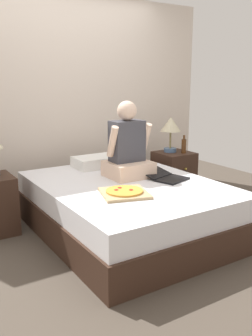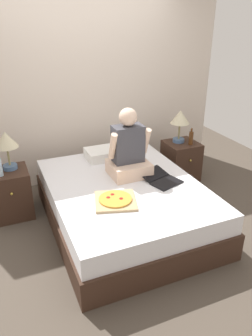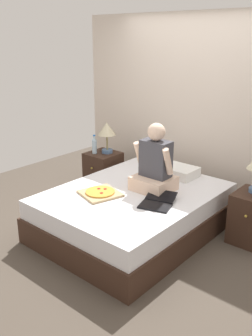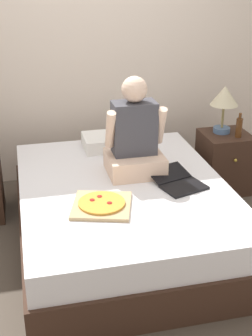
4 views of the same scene
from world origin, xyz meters
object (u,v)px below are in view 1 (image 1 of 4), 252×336
bed (127,207)px  pizza_box (124,193)px  person_seated (128,149)px  nightstand_right (174,174)px  laptop (167,177)px  lamp_on_right_nightstand (171,127)px  beer_bottle (184,146)px

bed → pizza_box: (-0.23, -0.32, 0.28)m
person_seated → nightstand_right: bearing=25.2°
nightstand_right → pizza_box: bearing=-144.2°
laptop → bed: bearing=165.0°
nightstand_right → laptop: bearing=-133.3°
nightstand_right → laptop: (-0.75, -0.79, 0.24)m
lamp_on_right_nightstand → pizza_box: lamp_on_right_nightstand is taller
beer_bottle → laptop: 1.08m
bed → laptop: (0.41, -0.11, 0.28)m
person_seated → laptop: 0.49m
lamp_on_right_nightstand → pizza_box: (-1.36, -1.05, -0.38)m
person_seated → laptop: size_ratio=1.59×
nightstand_right → person_seated: size_ratio=0.74×
nightstand_right → lamp_on_right_nightstand: 0.62m
bed → nightstand_right: size_ratio=3.60×
person_seated → laptop: (0.27, -0.31, -0.27)m
bed → beer_bottle: size_ratio=9.06×
bed → beer_bottle: 1.42m
nightstand_right → lamp_on_right_nightstand: size_ratio=1.29×
bed → person_seated: size_ratio=2.67×
nightstand_right → laptop: 1.12m
bed → pizza_box: bearing=-125.8°
beer_bottle → person_seated: size_ratio=0.29×
bed → beer_bottle: bearing=25.5°
bed → pizza_box: size_ratio=4.19×
nightstand_right → pizza_box: size_ratio=1.16×
beer_bottle → pizza_box: beer_bottle is taller
beer_bottle → laptop: (-0.82, -0.69, -0.14)m
beer_bottle → bed: bearing=-154.5°
lamp_on_right_nightstand → laptop: (-0.72, -0.84, -0.37)m
lamp_on_right_nightstand → beer_bottle: lamp_on_right_nightstand is taller
bed → person_seated: person_seated is taller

